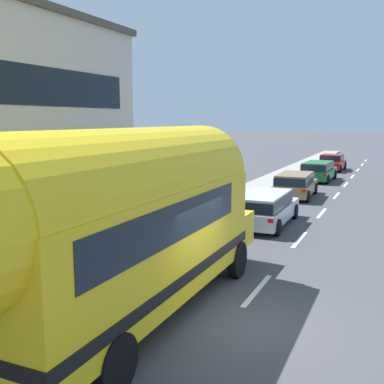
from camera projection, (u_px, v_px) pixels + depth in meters
ground_plane at (232, 321)px, 9.95m from camera, size 300.00×300.00×0.00m
lane_markings at (264, 208)px, 22.66m from camera, size 4.07×80.00×0.01m
sidewalk_slab at (201, 213)px, 20.95m from camera, size 2.04×90.00×0.15m
painted_bus at (120, 219)px, 9.28m from camera, size 2.61×10.53×4.12m
car_lead at (265, 207)px, 18.73m from camera, size 1.93×4.75×1.37m
car_second at (295, 183)px, 25.52m from camera, size 2.03×4.48×1.37m
car_third at (318, 170)px, 32.39m from camera, size 2.05×4.66×1.37m
car_fourth at (332, 162)px, 39.22m from camera, size 2.05×4.46×1.37m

